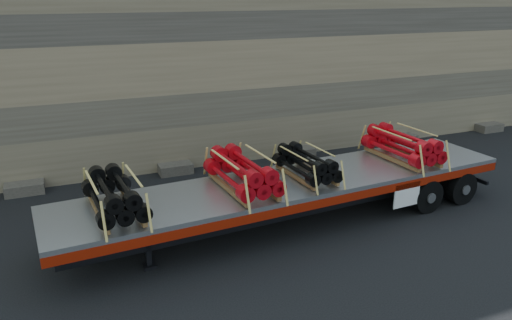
{
  "coord_description": "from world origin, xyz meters",
  "views": [
    {
      "loc": [
        -6.76,
        -12.09,
        6.28
      ],
      "look_at": [
        -1.55,
        0.55,
        1.62
      ],
      "focal_mm": 35.0,
      "sensor_mm": 36.0,
      "label": 1
    }
  ],
  "objects_px": {
    "bundle_midfront": "(243,173)",
    "bundle_midrear": "(306,165)",
    "bundle_rear": "(403,146)",
    "bundle_front": "(115,196)",
    "trailer": "(292,202)"
  },
  "relations": [
    {
      "from": "bundle_midfront",
      "to": "bundle_midrear",
      "type": "distance_m",
      "value": 1.96
    },
    {
      "from": "bundle_midfront",
      "to": "bundle_midrear",
      "type": "height_order",
      "value": "bundle_midfront"
    },
    {
      "from": "bundle_midrear",
      "to": "bundle_rear",
      "type": "relative_size",
      "value": 0.85
    },
    {
      "from": "bundle_front",
      "to": "bundle_midfront",
      "type": "distance_m",
      "value": 3.3
    },
    {
      "from": "bundle_midfront",
      "to": "bundle_front",
      "type": "bearing_deg",
      "value": 180.0
    },
    {
      "from": "trailer",
      "to": "bundle_front",
      "type": "distance_m",
      "value": 4.94
    },
    {
      "from": "trailer",
      "to": "bundle_rear",
      "type": "xyz_separation_m",
      "value": [
        3.89,
        0.28,
        1.1
      ]
    },
    {
      "from": "trailer",
      "to": "bundle_rear",
      "type": "height_order",
      "value": "bundle_rear"
    },
    {
      "from": "bundle_midfront",
      "to": "bundle_midrear",
      "type": "bearing_deg",
      "value": 0.0
    },
    {
      "from": "bundle_midfront",
      "to": "trailer",
      "type": "bearing_deg",
      "value": -0.0
    },
    {
      "from": "bundle_rear",
      "to": "bundle_midrear",
      "type": "bearing_deg",
      "value": 180.0
    },
    {
      "from": "bundle_midfront",
      "to": "bundle_midrear",
      "type": "xyz_separation_m",
      "value": [
        1.95,
        0.14,
        -0.07
      ]
    },
    {
      "from": "bundle_front",
      "to": "bundle_rear",
      "type": "bearing_deg",
      "value": 0.0
    },
    {
      "from": "bundle_midrear",
      "to": "bundle_rear",
      "type": "xyz_separation_m",
      "value": [
        3.46,
        0.25,
        0.07
      ]
    },
    {
      "from": "bundle_midfront",
      "to": "bundle_rear",
      "type": "xyz_separation_m",
      "value": [
        5.41,
        0.39,
        -0.0
      ]
    }
  ]
}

